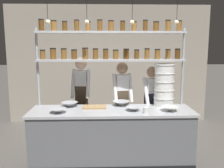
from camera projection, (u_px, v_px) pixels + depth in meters
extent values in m
plane|color=#5B5651|center=(112.00, 162.00, 4.25)|extent=(40.00, 40.00, 0.00)
cube|color=#9E9384|center=(108.00, 64.00, 6.38)|extent=(5.08, 0.12, 2.95)
cube|color=slate|center=(112.00, 138.00, 4.18)|extent=(2.62, 0.72, 0.88)
cube|color=#ADAFB5|center=(112.00, 111.00, 4.11)|extent=(2.68, 0.76, 0.04)
cylinder|color=#ADAFB5|center=(39.00, 94.00, 4.35)|extent=(0.04, 0.04, 2.27)
cylinder|color=#ADAFB5|center=(182.00, 93.00, 4.44)|extent=(0.04, 0.04, 2.27)
cube|color=#ADAFB5|center=(111.00, 60.00, 4.31)|extent=(2.52, 0.28, 0.04)
cylinder|color=brown|center=(43.00, 55.00, 4.25)|extent=(0.09, 0.09, 0.14)
cylinder|color=black|center=(42.00, 50.00, 4.24)|extent=(0.09, 0.09, 0.02)
cylinder|color=brown|center=(53.00, 54.00, 4.25)|extent=(0.10, 0.10, 0.17)
cylinder|color=black|center=(53.00, 48.00, 4.24)|extent=(0.10, 0.10, 0.02)
cylinder|color=brown|center=(64.00, 54.00, 4.26)|extent=(0.10, 0.10, 0.16)
cylinder|color=black|center=(64.00, 49.00, 4.25)|extent=(0.10, 0.10, 0.02)
cylinder|color=brown|center=(74.00, 55.00, 4.27)|extent=(0.10, 0.10, 0.15)
cylinder|color=black|center=(74.00, 50.00, 4.25)|extent=(0.10, 0.10, 0.02)
cylinder|color=brown|center=(85.00, 54.00, 4.27)|extent=(0.10, 0.10, 0.18)
cylinder|color=black|center=(85.00, 48.00, 4.26)|extent=(0.10, 0.10, 0.02)
cylinder|color=brown|center=(95.00, 54.00, 4.28)|extent=(0.09, 0.09, 0.16)
cylinder|color=black|center=(95.00, 49.00, 4.26)|extent=(0.09, 0.09, 0.02)
cylinder|color=brown|center=(106.00, 54.00, 4.29)|extent=(0.09, 0.09, 0.16)
cylinder|color=black|center=(106.00, 49.00, 4.27)|extent=(0.09, 0.09, 0.02)
cylinder|color=brown|center=(116.00, 55.00, 4.29)|extent=(0.09, 0.09, 0.14)
cylinder|color=black|center=(116.00, 50.00, 4.28)|extent=(0.10, 0.10, 0.02)
cylinder|color=#513314|center=(126.00, 54.00, 4.30)|extent=(0.10, 0.10, 0.16)
cylinder|color=black|center=(126.00, 49.00, 4.28)|extent=(0.10, 0.10, 0.02)
cylinder|color=brown|center=(137.00, 55.00, 4.31)|extent=(0.09, 0.09, 0.14)
cylinder|color=black|center=(137.00, 50.00, 4.29)|extent=(0.09, 0.09, 0.02)
cylinder|color=brown|center=(147.00, 54.00, 4.31)|extent=(0.09, 0.09, 0.16)
cylinder|color=black|center=(147.00, 49.00, 4.30)|extent=(0.09, 0.09, 0.02)
cylinder|color=brown|center=(157.00, 55.00, 4.32)|extent=(0.09, 0.09, 0.15)
cylinder|color=black|center=(157.00, 50.00, 4.31)|extent=(0.09, 0.09, 0.02)
cylinder|color=brown|center=(168.00, 55.00, 4.33)|extent=(0.08, 0.08, 0.15)
cylinder|color=black|center=(168.00, 50.00, 4.31)|extent=(0.09, 0.09, 0.02)
cylinder|color=#513314|center=(177.00, 54.00, 4.33)|extent=(0.09, 0.09, 0.16)
cylinder|color=black|center=(178.00, 49.00, 4.32)|extent=(0.09, 0.09, 0.02)
cube|color=#ADAFB5|center=(111.00, 32.00, 4.23)|extent=(2.52, 0.28, 0.04)
cylinder|color=#513314|center=(41.00, 26.00, 4.17)|extent=(0.09, 0.09, 0.18)
cylinder|color=black|center=(41.00, 20.00, 4.15)|extent=(0.09, 0.09, 0.02)
cylinder|color=brown|center=(54.00, 26.00, 4.18)|extent=(0.09, 0.09, 0.16)
cylinder|color=black|center=(54.00, 21.00, 4.17)|extent=(0.10, 0.10, 0.02)
cylinder|color=#513314|center=(65.00, 27.00, 4.19)|extent=(0.09, 0.09, 0.15)
cylinder|color=black|center=(65.00, 22.00, 4.17)|extent=(0.09, 0.09, 0.02)
cylinder|color=brown|center=(77.00, 26.00, 4.19)|extent=(0.09, 0.09, 0.17)
cylinder|color=black|center=(77.00, 20.00, 4.18)|extent=(0.09, 0.09, 0.02)
cylinder|color=brown|center=(88.00, 27.00, 4.20)|extent=(0.08, 0.08, 0.15)
cylinder|color=black|center=(88.00, 22.00, 4.19)|extent=(0.08, 0.08, 0.02)
cylinder|color=brown|center=(100.00, 26.00, 4.21)|extent=(0.09, 0.09, 0.17)
cylinder|color=black|center=(100.00, 20.00, 4.19)|extent=(0.09, 0.09, 0.02)
cylinder|color=brown|center=(111.00, 26.00, 4.21)|extent=(0.10, 0.10, 0.16)
cylinder|color=black|center=(111.00, 21.00, 4.20)|extent=(0.10, 0.10, 0.02)
cylinder|color=#513314|center=(123.00, 27.00, 4.22)|extent=(0.08, 0.08, 0.16)
cylinder|color=black|center=(123.00, 21.00, 4.21)|extent=(0.08, 0.08, 0.02)
cylinder|color=brown|center=(134.00, 27.00, 4.23)|extent=(0.08, 0.08, 0.15)
cylinder|color=black|center=(134.00, 22.00, 4.22)|extent=(0.09, 0.09, 0.02)
cylinder|color=#513314|center=(145.00, 26.00, 4.23)|extent=(0.08, 0.08, 0.17)
cylinder|color=black|center=(145.00, 20.00, 4.22)|extent=(0.08, 0.08, 0.02)
cylinder|color=brown|center=(156.00, 27.00, 4.24)|extent=(0.10, 0.10, 0.15)
cylinder|color=black|center=(156.00, 22.00, 4.23)|extent=(0.10, 0.10, 0.02)
cylinder|color=brown|center=(168.00, 26.00, 4.25)|extent=(0.09, 0.09, 0.17)
cylinder|color=black|center=(168.00, 20.00, 4.23)|extent=(0.09, 0.09, 0.02)
cylinder|color=brown|center=(179.00, 27.00, 4.26)|extent=(0.08, 0.08, 0.16)
cylinder|color=black|center=(179.00, 21.00, 4.24)|extent=(0.09, 0.09, 0.02)
cylinder|color=black|center=(78.00, 124.00, 4.95)|extent=(0.11, 0.11, 0.84)
cylinder|color=black|center=(86.00, 124.00, 4.93)|extent=(0.11, 0.11, 0.84)
cube|color=#473828|center=(82.00, 95.00, 4.84)|extent=(0.24, 0.19, 0.36)
cube|color=white|center=(81.00, 78.00, 4.79)|extent=(0.24, 0.20, 0.30)
sphere|color=beige|center=(81.00, 64.00, 4.75)|extent=(0.22, 0.22, 0.22)
cylinder|color=white|center=(73.00, 84.00, 4.76)|extent=(0.10, 0.26, 0.55)
cylinder|color=white|center=(88.00, 84.00, 4.74)|extent=(0.10, 0.26, 0.55)
cylinder|color=black|center=(118.00, 129.00, 4.74)|extent=(0.11, 0.11, 0.80)
cylinder|color=black|center=(126.00, 128.00, 4.77)|extent=(0.11, 0.11, 0.80)
cube|color=#473828|center=(122.00, 99.00, 4.67)|extent=(0.25, 0.20, 0.35)
cube|color=white|center=(122.00, 82.00, 4.62)|extent=(0.25, 0.21, 0.28)
sphere|color=#A37A5B|center=(122.00, 68.00, 4.57)|extent=(0.21, 0.21, 0.21)
cylinder|color=white|center=(115.00, 88.00, 4.54)|extent=(0.11, 0.25, 0.53)
cylinder|color=white|center=(130.00, 88.00, 4.60)|extent=(0.11, 0.25, 0.53)
cylinder|color=black|center=(147.00, 130.00, 4.75)|extent=(0.11, 0.11, 0.76)
cylinder|color=black|center=(154.00, 129.00, 4.80)|extent=(0.11, 0.11, 0.76)
cube|color=#232838|center=(151.00, 101.00, 4.69)|extent=(0.26, 0.23, 0.33)
cube|color=white|center=(152.00, 86.00, 4.64)|extent=(0.26, 0.24, 0.27)
sphere|color=#A37A5B|center=(152.00, 72.00, 4.60)|extent=(0.20, 0.20, 0.20)
cylinder|color=white|center=(146.00, 91.00, 4.55)|extent=(0.14, 0.25, 0.50)
cylinder|color=white|center=(160.00, 90.00, 4.65)|extent=(0.14, 0.25, 0.50)
cylinder|color=white|center=(164.00, 102.00, 4.37)|extent=(0.33, 0.33, 0.13)
cylinder|color=silver|center=(164.00, 98.00, 4.36)|extent=(0.35, 0.35, 0.01)
cylinder|color=white|center=(164.00, 94.00, 4.35)|extent=(0.33, 0.33, 0.13)
cylinder|color=silver|center=(164.00, 90.00, 4.34)|extent=(0.35, 0.35, 0.01)
cylinder|color=white|center=(164.00, 86.00, 4.33)|extent=(0.33, 0.33, 0.13)
cylinder|color=silver|center=(164.00, 81.00, 4.32)|extent=(0.35, 0.35, 0.01)
cylinder|color=white|center=(164.00, 77.00, 4.30)|extent=(0.33, 0.33, 0.13)
cylinder|color=silver|center=(165.00, 73.00, 4.29)|extent=(0.35, 0.35, 0.01)
cylinder|color=white|center=(165.00, 69.00, 4.28)|extent=(0.33, 0.33, 0.13)
cylinder|color=silver|center=(165.00, 65.00, 4.27)|extent=(0.35, 0.35, 0.01)
cube|color=#A88456|center=(94.00, 107.00, 4.24)|extent=(0.40, 0.26, 0.02)
cylinder|color=#B2B7BC|center=(133.00, 110.00, 4.05)|extent=(0.11, 0.11, 0.01)
cone|color=#B2B7BC|center=(133.00, 109.00, 4.05)|extent=(0.24, 0.24, 0.07)
cylinder|color=#B2B7BC|center=(58.00, 113.00, 3.92)|extent=(0.12, 0.12, 0.01)
cone|color=#B2B7BC|center=(58.00, 111.00, 3.91)|extent=(0.26, 0.26, 0.07)
cylinder|color=#B2B7BC|center=(70.00, 106.00, 4.31)|extent=(0.13, 0.13, 0.01)
cone|color=#B2B7BC|center=(69.00, 104.00, 4.31)|extent=(0.28, 0.28, 0.08)
cylinder|color=silver|center=(170.00, 111.00, 4.03)|extent=(0.13, 0.13, 0.01)
cone|color=silver|center=(170.00, 109.00, 4.02)|extent=(0.28, 0.28, 0.08)
cylinder|color=#B2B7BC|center=(121.00, 105.00, 4.39)|extent=(0.13, 0.13, 0.01)
cone|color=#B2B7BC|center=(121.00, 103.00, 4.38)|extent=(0.30, 0.30, 0.08)
cylinder|color=silver|center=(146.00, 110.00, 3.90)|extent=(0.09, 0.09, 0.09)
cylinder|color=black|center=(47.00, 3.00, 3.80)|extent=(0.01, 0.01, 0.57)
sphere|color=#F9E5B2|center=(48.00, 22.00, 3.85)|extent=(0.07, 0.07, 0.07)
cylinder|color=black|center=(87.00, 3.00, 3.82)|extent=(0.01, 0.01, 0.57)
sphere|color=#F9E5B2|center=(87.00, 22.00, 3.87)|extent=(0.07, 0.07, 0.07)
cylinder|color=black|center=(132.00, 3.00, 3.85)|extent=(0.01, 0.01, 0.57)
sphere|color=#F9E5B2|center=(132.00, 22.00, 3.89)|extent=(0.07, 0.07, 0.07)
cylinder|color=black|center=(177.00, 4.00, 3.87)|extent=(0.01, 0.01, 0.57)
sphere|color=#F9E5B2|center=(177.00, 22.00, 3.92)|extent=(0.07, 0.07, 0.07)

